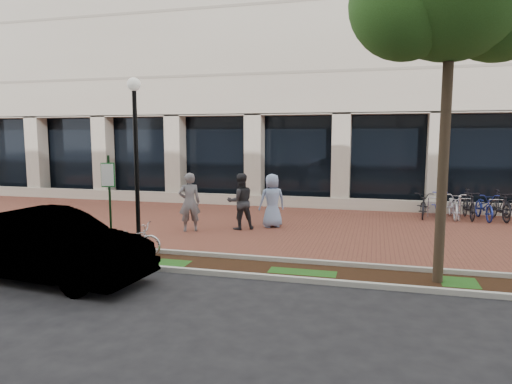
% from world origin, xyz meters
% --- Properties ---
extents(ground, '(120.00, 120.00, 0.00)m').
position_xyz_m(ground, '(0.00, 0.00, 0.00)').
color(ground, black).
rests_on(ground, ground).
extents(brick_plaza, '(40.00, 9.00, 0.01)m').
position_xyz_m(brick_plaza, '(0.00, 0.00, 0.01)').
color(brick_plaza, brown).
rests_on(brick_plaza, ground).
extents(planting_strip, '(40.00, 1.50, 0.01)m').
position_xyz_m(planting_strip, '(0.00, -5.25, 0.01)').
color(planting_strip, black).
rests_on(planting_strip, ground).
extents(curb_plaza_side, '(40.00, 0.12, 0.12)m').
position_xyz_m(curb_plaza_side, '(0.00, -4.50, 0.06)').
color(curb_plaza_side, '#AFB0A6').
rests_on(curb_plaza_side, ground).
extents(curb_street_side, '(40.00, 0.12, 0.12)m').
position_xyz_m(curb_street_side, '(0.00, -6.00, 0.06)').
color(curb_street_side, '#AFB0A6').
rests_on(curb_street_side, ground).
extents(near_office_building, '(40.00, 12.12, 16.00)m').
position_xyz_m(near_office_building, '(0.00, 10.47, 10.05)').
color(near_office_building, beige).
rests_on(near_office_building, ground).
extents(parking_sign, '(0.34, 0.07, 2.74)m').
position_xyz_m(parking_sign, '(-3.04, -5.55, 1.72)').
color(parking_sign, '#153B1B').
rests_on(parking_sign, ground).
extents(lamppost, '(0.36, 0.36, 4.76)m').
position_xyz_m(lamppost, '(-2.77, -4.62, 2.68)').
color(lamppost, black).
rests_on(lamppost, ground).
extents(locked_bicycle, '(1.76, 0.75, 0.90)m').
position_xyz_m(locked_bicycle, '(-2.89, -4.84, 0.45)').
color(locked_bicycle, silver).
rests_on(locked_bicycle, ground).
extents(pedestrian_left, '(0.87, 0.77, 2.00)m').
position_xyz_m(pedestrian_left, '(-2.55, -1.57, 1.00)').
color(pedestrian_left, slate).
rests_on(pedestrian_left, ground).
extents(pedestrian_mid, '(1.19, 1.12, 1.95)m').
position_xyz_m(pedestrian_mid, '(-0.99, -0.79, 0.97)').
color(pedestrian_mid, '#25262A').
rests_on(pedestrian_mid, ground).
extents(pedestrian_right, '(1.11, 0.99, 1.91)m').
position_xyz_m(pedestrian_right, '(-0.01, -0.16, 0.95)').
color(pedestrian_right, '#829AC2').
rests_on(pedestrian_right, ground).
extents(bollard, '(0.12, 0.12, 1.00)m').
position_xyz_m(bollard, '(6.62, 2.77, 0.51)').
color(bollard, '#B3B4B8').
rests_on(bollard, ground).
extents(bike_rack_cluster, '(4.29, 2.08, 1.15)m').
position_xyz_m(bike_rack_cluster, '(7.05, 3.31, 0.54)').
color(bike_rack_cluster, black).
rests_on(bike_rack_cluster, ground).
extents(sedan_near_curb, '(4.90, 2.12, 1.57)m').
position_xyz_m(sedan_near_curb, '(-3.54, -7.23, 0.78)').
color(sedan_near_curb, '#A5A6AA').
rests_on(sedan_near_curb, ground).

